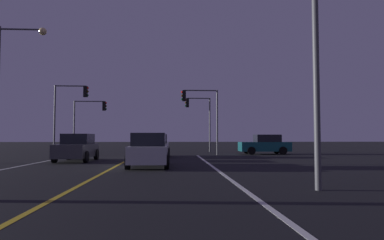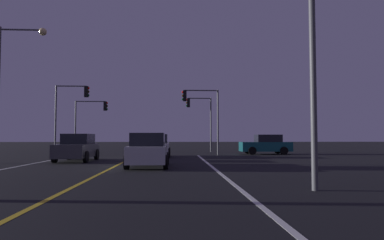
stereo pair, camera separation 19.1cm
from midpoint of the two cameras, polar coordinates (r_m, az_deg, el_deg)
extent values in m
cube|color=silver|center=(11.32, 6.78, -10.48)|extent=(0.16, 32.72, 0.01)
cube|color=gold|center=(11.53, -18.54, -10.22)|extent=(0.16, 32.72, 0.01)
cylinder|color=black|center=(28.86, 9.81, -5.13)|extent=(0.68, 0.22, 0.68)
cylinder|color=black|center=(30.62, 9.04, -5.00)|extent=(0.68, 0.22, 0.68)
cylinder|color=black|center=(29.60, 14.93, -5.02)|extent=(0.68, 0.22, 0.68)
cylinder|color=black|center=(31.31, 13.89, -4.91)|extent=(0.68, 0.22, 0.68)
cube|color=#145156|center=(30.06, 11.93, -4.41)|extent=(4.30, 1.80, 0.80)
cube|color=black|center=(30.11, 12.37, -3.03)|extent=(2.10, 1.60, 0.64)
cube|color=red|center=(30.11, 16.10, -4.16)|extent=(0.08, 0.24, 0.16)
cube|color=red|center=(31.24, 15.36, -4.12)|extent=(0.08, 0.24, 0.16)
cylinder|color=black|center=(20.75, -17.71, -5.95)|extent=(0.22, 0.68, 0.68)
cylinder|color=black|center=(21.26, -22.44, -5.79)|extent=(0.22, 0.68, 0.68)
cylinder|color=black|center=(23.37, -16.07, -5.61)|extent=(0.22, 0.68, 0.68)
cylinder|color=black|center=(23.83, -20.31, -5.49)|extent=(0.22, 0.68, 0.68)
cube|color=#38383D|center=(22.27, -19.09, -4.88)|extent=(1.80, 4.30, 0.80)
cube|color=black|center=(22.49, -18.88, -3.03)|extent=(1.60, 2.10, 0.64)
cube|color=red|center=(24.15, -16.36, -4.52)|extent=(0.24, 0.08, 0.16)
cube|color=red|center=(24.44, -19.11, -4.45)|extent=(0.24, 0.08, 0.16)
cylinder|color=black|center=(18.66, -10.02, -6.40)|extent=(0.22, 0.68, 0.68)
cylinder|color=black|center=(18.55, -4.45, -6.46)|extent=(0.22, 0.68, 0.68)
cylinder|color=black|center=(15.99, -11.14, -7.00)|extent=(0.22, 0.68, 0.68)
cylinder|color=black|center=(15.85, -4.63, -7.08)|extent=(0.22, 0.68, 0.68)
cube|color=#B7BABF|center=(17.22, -7.54, -5.66)|extent=(1.80, 4.30, 0.80)
cube|color=black|center=(16.95, -7.58, -3.27)|extent=(1.60, 2.10, 0.64)
cube|color=red|center=(15.19, -10.38, -5.64)|extent=(0.24, 0.08, 0.16)
cube|color=red|center=(15.09, -5.83, -5.69)|extent=(0.24, 0.08, 0.16)
cylinder|color=black|center=(26.85, -8.07, -5.32)|extent=(0.22, 0.68, 0.68)
cylinder|color=black|center=(26.77, -4.21, -5.35)|extent=(0.22, 0.68, 0.68)
cylinder|color=black|center=(24.16, -8.59, -5.59)|extent=(0.22, 0.68, 0.68)
cylinder|color=black|center=(24.07, -4.30, -5.63)|extent=(0.22, 0.68, 0.68)
cube|color=silver|center=(25.43, -6.28, -4.75)|extent=(1.80, 4.30, 0.80)
cube|color=black|center=(25.17, -6.30, -3.13)|extent=(1.60, 2.10, 0.64)
cube|color=red|center=(23.37, -8.01, -4.66)|extent=(0.24, 0.08, 0.16)
cube|color=red|center=(23.31, -5.06, -4.68)|extent=(0.24, 0.08, 0.16)
cylinder|color=#4C4C51|center=(28.17, 4.08, -0.40)|extent=(0.14, 0.14, 5.42)
cylinder|color=#4C4C51|center=(28.26, 1.28, 5.01)|extent=(2.76, 0.10, 0.10)
cube|color=black|center=(28.13, -1.52, 4.12)|extent=(0.28, 0.36, 0.90)
sphere|color=red|center=(28.16, -1.85, 4.73)|extent=(0.20, 0.20, 0.20)
sphere|color=#3C2706|center=(28.12, -1.85, 4.12)|extent=(0.20, 0.20, 0.20)
sphere|color=#063816|center=(28.09, -1.85, 3.51)|extent=(0.20, 0.20, 0.20)
cylinder|color=#4C4C51|center=(29.54, -22.35, -0.03)|extent=(0.14, 0.14, 5.71)
cylinder|color=#4C4C51|center=(29.43, -20.00, 5.42)|extent=(2.43, 0.10, 0.10)
cube|color=black|center=(29.04, -17.71, 4.60)|extent=(0.28, 0.36, 0.90)
sphere|color=red|center=(29.04, -17.39, 5.19)|extent=(0.20, 0.20, 0.20)
sphere|color=#3C2706|center=(29.00, -17.40, 4.60)|extent=(0.20, 0.20, 0.20)
sphere|color=#063816|center=(28.97, -17.41, 4.02)|extent=(0.20, 0.20, 0.20)
cylinder|color=#4C4C51|center=(33.63, 2.86, -0.82)|extent=(0.14, 0.14, 5.39)
cylinder|color=#4C4C51|center=(33.72, 0.97, 3.68)|extent=(2.22, 0.10, 0.10)
cube|color=black|center=(33.61, -0.93, 2.93)|extent=(0.28, 0.36, 0.90)
sphere|color=red|center=(33.63, -1.20, 3.44)|extent=(0.20, 0.20, 0.20)
sphere|color=#3C2706|center=(33.60, -1.20, 2.93)|extent=(0.20, 0.20, 0.20)
sphere|color=#063816|center=(33.57, -1.20, 2.42)|extent=(0.20, 0.20, 0.20)
cylinder|color=#4C4C51|center=(34.77, -19.42, -1.03)|extent=(0.14, 0.14, 5.02)
cylinder|color=#4C4C51|center=(34.56, -17.08, 3.03)|extent=(2.85, 0.10, 0.10)
cube|color=black|center=(34.21, -14.76, 2.30)|extent=(0.28, 0.36, 0.90)
sphere|color=red|center=(34.21, -14.49, 2.80)|extent=(0.20, 0.20, 0.20)
sphere|color=#3C2706|center=(34.18, -14.50, 2.30)|extent=(0.20, 0.20, 0.20)
sphere|color=#063816|center=(34.15, -14.51, 1.80)|extent=(0.20, 0.20, 0.20)
cylinder|color=#4C4C51|center=(10.48, 19.69, 9.93)|extent=(0.18, 0.18, 7.60)
cylinder|color=#4C4C51|center=(22.35, -27.10, 13.47)|extent=(2.42, 0.10, 0.10)
sphere|color=#F9D88C|center=(21.88, -24.11, 13.49)|extent=(0.44, 0.44, 0.44)
camera|label=1|loc=(0.10, -93.41, 0.17)|focal=31.62mm
camera|label=2|loc=(0.10, 86.59, -0.17)|focal=31.62mm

